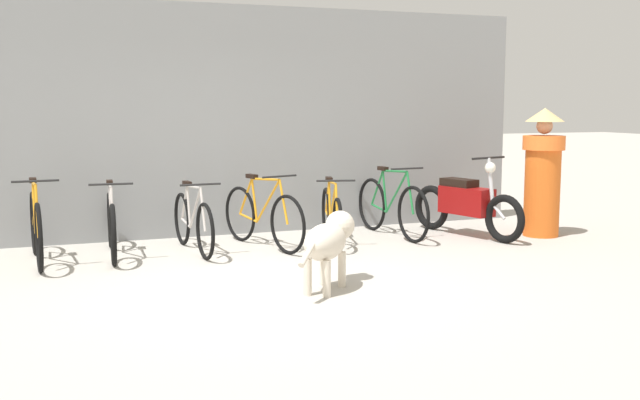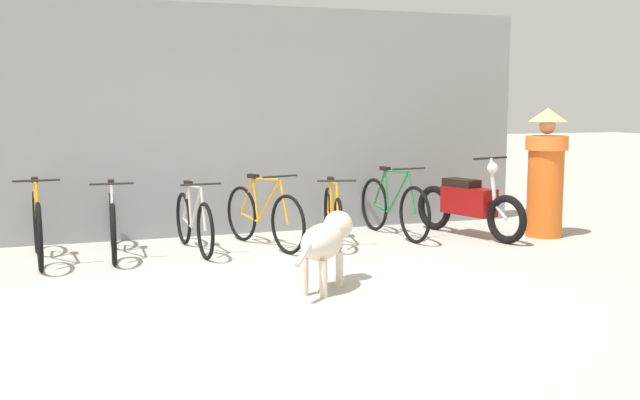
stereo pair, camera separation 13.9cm
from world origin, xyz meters
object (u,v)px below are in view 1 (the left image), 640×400
bicycle_4 (331,215)px  person_in_robes (543,171)px  bicycle_5 (392,207)px  bicycle_1 (112,225)px  motorcycle (466,204)px  stray_dog (329,240)px  bicycle_3 (263,217)px  bicycle_0 (36,228)px  bicycle_2 (193,222)px

bicycle_4 → person_in_robes: 2.81m
bicycle_5 → person_in_robes: size_ratio=1.06×
bicycle_1 → motorcycle: size_ratio=0.95×
motorcycle → bicycle_5: bearing=-124.9°
bicycle_1 → bicycle_4: bicycle_1 is taller
person_in_robes → bicycle_1: bearing=-51.2°
bicycle_4 → bicycle_5: (0.89, 0.14, 0.04)m
stray_dog → bicycle_4: bearing=19.2°
bicycle_5 → stray_dog: bearing=-42.1°
bicycle_4 → stray_dog: bicycle_4 is taller
bicycle_5 → bicycle_4: bearing=-85.5°
bicycle_4 → bicycle_1: bearing=-78.3°
bicycle_3 → bicycle_1: bearing=-109.5°
person_in_robes → bicycle_3: bearing=-52.8°
motorcycle → person_in_robes: size_ratio=1.11×
bicycle_0 → motorcycle: motorcycle is taller
bicycle_2 → bicycle_0: bearing=-93.7°
bicycle_3 → motorcycle: (2.69, -0.18, 0.05)m
bicycle_3 → bicycle_5: bearing=78.1°
bicycle_3 → bicycle_4: bicycle_3 is taller
bicycle_2 → bicycle_4: (1.71, -0.01, -0.01)m
stray_dog → person_in_robes: bearing=-24.1°
motorcycle → person_in_robes: 1.06m
bicycle_0 → person_in_robes: person_in_robes is taller
bicycle_1 → person_in_robes: 5.39m
bicycle_5 → stray_dog: size_ratio=1.80×
bicycle_5 → person_in_robes: (1.83, -0.65, 0.47)m
bicycle_1 → motorcycle: 4.43m
motorcycle → stray_dog: 3.33m
bicycle_1 → bicycle_2: bicycle_1 is taller
motorcycle → bicycle_4: bearing=-111.2°
bicycle_0 → bicycle_4: 3.41m
motorcycle → bicycle_1: bearing=-109.0°
bicycle_4 → motorcycle: bearing=98.0°
bicycle_2 → bicycle_5: size_ratio=0.93×
bicycle_1 → bicycle_2: (0.90, -0.08, -0.01)m
stray_dog → bicycle_5: bearing=3.8°
bicycle_1 → bicycle_3: (1.73, -0.09, 0.02)m
motorcycle → bicycle_3: bearing=-109.3°
bicycle_0 → bicycle_3: (2.52, 0.01, -0.01)m
bicycle_3 → stray_dog: bearing=-16.3°
bicycle_5 → bicycle_1: bearing=-93.9°
bicycle_2 → bicycle_3: (0.83, -0.01, 0.03)m
bicycle_4 → bicycle_5: 0.90m
bicycle_5 → person_in_robes: person_in_robes is taller
bicycle_4 → stray_dog: (-0.87, -2.16, 0.12)m
bicycle_3 → motorcycle: size_ratio=0.91×
bicycle_1 → bicycle_3: bearing=90.3°
bicycle_5 → motorcycle: 0.97m
bicycle_2 → bicycle_1: bearing=-99.3°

